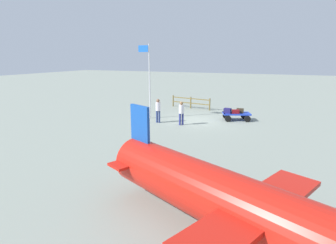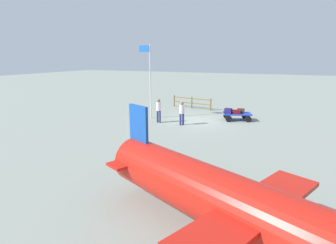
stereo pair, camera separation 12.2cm
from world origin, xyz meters
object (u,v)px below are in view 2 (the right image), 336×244
Objects in this scene: suitcase_grey at (228,111)px; worker_trailing at (182,111)px; suitcase_tan at (236,112)px; flagpole at (149,76)px; airplane_near at (266,220)px; luggage_cart at (237,115)px; worker_lead at (159,109)px; suitcase_dark at (241,111)px.

suitcase_grey is 0.32× the size of worker_trailing.
flagpole reaches higher than suitcase_tan.
flagpole is (5.78, 1.53, 2.51)m from suitcase_grey.
flagpole reaches higher than airplane_near.
luggage_cart is at bearing -148.50° from suitcase_grey.
worker_lead reaches higher than luggage_cart.
worker_lead is (5.09, 2.96, 0.60)m from luggage_cart.
airplane_near is at bearing 118.71° from worker_trailing.
airplane_near is at bearing 104.32° from suitcase_grey.
suitcase_grey reaches higher than suitcase_dark.
worker_lead is at bearing 30.79° from suitcase_dark.
suitcase_dark is 0.86× the size of suitcase_tan.
worker_trailing is 0.30× the size of flagpole.
worker_lead is at bearing 28.07° from suitcase_tan.
suitcase_dark is at bearing -138.05° from worker_trailing.
airplane_near is at bearing 100.66° from suitcase_dark.
suitcase_tan reaches higher than luggage_cart.
worker_trailing is at bearing -61.29° from airplane_near.
worker_lead is at bearing -0.14° from worker_trailing.
worker_trailing is at bearing 43.97° from suitcase_grey.
flagpole is at bearing 14.37° from suitcase_tan.
luggage_cart is 0.77m from suitcase_grey.
airplane_near is (-3.01, 14.48, 0.77)m from luggage_cart.
worker_lead reaches higher than suitcase_grey.
flagpole is (6.36, 1.63, 2.55)m from suitcase_tan.
worker_trailing is (2.70, 2.60, 0.24)m from suitcase_grey.
suitcase_dark is 6.21m from worker_lead.
flagpole reaches higher than worker_lead.
suitcase_grey is 1.01× the size of suitcase_dark.
airplane_near is at bearing 125.11° from worker_lead.
suitcase_tan is 14.54m from airplane_near.
flagpole is at bearing -53.30° from airplane_near.
suitcase_dark is 0.54m from suitcase_tan.
worker_lead reaches higher than suitcase_tan.
worker_lead reaches higher than suitcase_dark.
flagpole is at bearing -39.91° from worker_lead.
luggage_cart is 0.40× the size of flagpole.
suitcase_tan is 5.76m from worker_lead.
worker_lead is at bearing 30.23° from luggage_cart.
suitcase_tan is at bearing -169.89° from suitcase_grey.
suitcase_tan is 4.26m from worker_trailing.
suitcase_grey is 0.31× the size of worker_lead.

